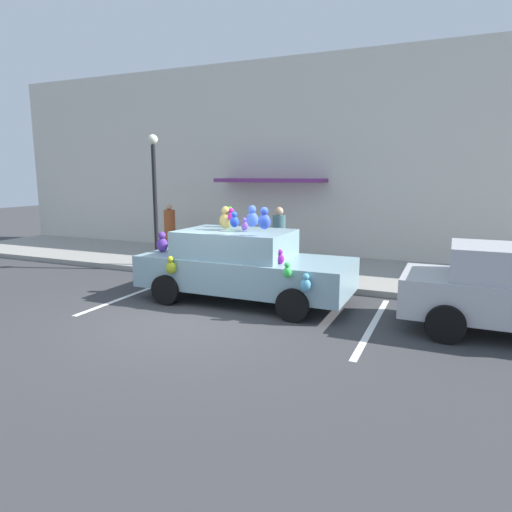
% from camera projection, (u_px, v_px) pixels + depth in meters
% --- Properties ---
extents(ground_plane, '(60.00, 60.00, 0.00)m').
position_uv_depth(ground_plane, '(194.00, 319.00, 8.67)').
color(ground_plane, '#38383A').
extents(sidewalk, '(24.00, 4.00, 0.15)m').
position_uv_depth(sidewalk, '(284.00, 267.00, 13.17)').
color(sidewalk, gray).
rests_on(sidewalk, ground).
extents(storefront_building, '(24.00, 1.25, 6.40)m').
position_uv_depth(storefront_building, '(308.00, 160.00, 14.55)').
color(storefront_building, beige).
rests_on(storefront_building, ground).
extents(parking_stripe_front, '(0.12, 3.60, 0.01)m').
position_uv_depth(parking_stripe_front, '(373.00, 325.00, 8.31)').
color(parking_stripe_front, silver).
rests_on(parking_stripe_front, ground).
extents(parking_stripe_rear, '(0.12, 3.60, 0.01)m').
position_uv_depth(parking_stripe_rear, '(133.00, 294.00, 10.46)').
color(parking_stripe_rear, silver).
rests_on(parking_stripe_rear, ground).
extents(plush_covered_car, '(4.59, 2.11, 2.11)m').
position_uv_depth(plush_covered_car, '(242.00, 265.00, 9.81)').
color(plush_covered_car, '#81A1AC').
rests_on(plush_covered_car, ground).
extents(teddy_bear_on_sidewalk, '(0.29, 0.24, 0.56)m').
position_uv_depth(teddy_bear_on_sidewalk, '(349.00, 269.00, 11.25)').
color(teddy_bear_on_sidewalk, brown).
rests_on(teddy_bear_on_sidewalk, sidewalk).
extents(street_lamp_post, '(0.28, 0.28, 3.68)m').
position_uv_depth(street_lamp_post, '(155.00, 186.00, 12.72)').
color(street_lamp_post, black).
rests_on(street_lamp_post, sidewalk).
extents(pedestrian_near_shopfront, '(0.34, 0.34, 1.76)m').
position_uv_depth(pedestrian_near_shopfront, '(279.00, 243.00, 11.86)').
color(pedestrian_near_shopfront, '#40636A').
rests_on(pedestrian_near_shopfront, sidewalk).
extents(pedestrian_walking_past, '(0.37, 0.37, 1.62)m').
position_uv_depth(pedestrian_walking_past, '(170.00, 230.00, 15.23)').
color(pedestrian_walking_past, '#984924').
rests_on(pedestrian_walking_past, sidewalk).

